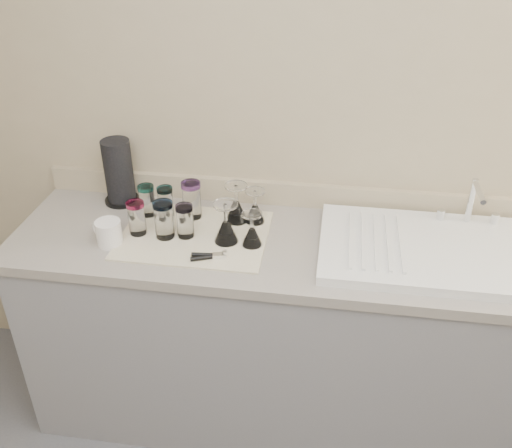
% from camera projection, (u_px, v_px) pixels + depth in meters
% --- Properties ---
extents(room_envelope, '(3.54, 3.50, 2.52)m').
position_uv_depth(room_envelope, '(195.00, 317.00, 0.78)').
color(room_envelope, '#505055').
rests_on(room_envelope, ground).
extents(counter_unit, '(2.06, 0.62, 0.90)m').
position_uv_depth(counter_unit, '(280.00, 332.00, 2.36)').
color(counter_unit, slate).
rests_on(counter_unit, ground).
extents(sink_unit, '(0.82, 0.50, 0.22)m').
position_uv_depth(sink_unit, '(435.00, 250.00, 2.05)').
color(sink_unit, white).
rests_on(sink_unit, counter_unit).
extents(dish_towel, '(0.55, 0.42, 0.01)m').
position_uv_depth(dish_towel, '(195.00, 235.00, 2.16)').
color(dish_towel, white).
rests_on(dish_towel, counter_unit).
extents(tumbler_teal, '(0.06, 0.06, 0.13)m').
position_uv_depth(tumbler_teal, '(147.00, 200.00, 2.25)').
color(tumbler_teal, white).
rests_on(tumbler_teal, dish_towel).
extents(tumbler_cyan, '(0.06, 0.06, 0.12)m').
position_uv_depth(tumbler_cyan, '(166.00, 202.00, 2.25)').
color(tumbler_cyan, white).
rests_on(tumbler_cyan, dish_towel).
extents(tumbler_purple, '(0.08, 0.08, 0.15)m').
position_uv_depth(tumbler_purple, '(192.00, 200.00, 2.23)').
color(tumbler_purple, white).
rests_on(tumbler_purple, dish_towel).
extents(tumbler_magenta, '(0.07, 0.07, 0.13)m').
position_uv_depth(tumbler_magenta, '(137.00, 218.00, 2.13)').
color(tumbler_magenta, white).
rests_on(tumbler_magenta, dish_towel).
extents(tumbler_blue, '(0.07, 0.07, 0.15)m').
position_uv_depth(tumbler_blue, '(164.00, 219.00, 2.11)').
color(tumbler_blue, white).
rests_on(tumbler_blue, dish_towel).
extents(tumbler_lavender, '(0.07, 0.07, 0.13)m').
position_uv_depth(tumbler_lavender, '(185.00, 221.00, 2.12)').
color(tumbler_lavender, white).
rests_on(tumbler_lavender, dish_towel).
extents(goblet_back_left, '(0.09, 0.09, 0.16)m').
position_uv_depth(goblet_back_left, '(236.00, 209.00, 2.22)').
color(goblet_back_left, white).
rests_on(goblet_back_left, dish_towel).
extents(goblet_back_right, '(0.08, 0.08, 0.14)m').
position_uv_depth(goblet_back_right, '(255.00, 211.00, 2.22)').
color(goblet_back_right, white).
rests_on(goblet_back_right, dish_towel).
extents(goblet_front_left, '(0.09, 0.09, 0.16)m').
position_uv_depth(goblet_front_left, '(226.00, 229.00, 2.09)').
color(goblet_front_left, white).
rests_on(goblet_front_left, dish_towel).
extents(goblet_front_right, '(0.07, 0.07, 0.13)m').
position_uv_depth(goblet_front_right, '(252.00, 234.00, 2.08)').
color(goblet_front_right, white).
rests_on(goblet_front_right, dish_towel).
extents(can_opener, '(0.13, 0.06, 0.02)m').
position_uv_depth(can_opener, '(209.00, 256.00, 2.02)').
color(can_opener, silver).
rests_on(can_opener, dish_towel).
extents(white_mug, '(0.14, 0.12, 0.10)m').
position_uv_depth(white_mug, '(108.00, 233.00, 2.09)').
color(white_mug, white).
rests_on(white_mug, counter_unit).
extents(paper_towel_roll, '(0.15, 0.15, 0.27)m').
position_uv_depth(paper_towel_roll, '(119.00, 172.00, 2.33)').
color(paper_towel_roll, black).
rests_on(paper_towel_roll, counter_unit).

